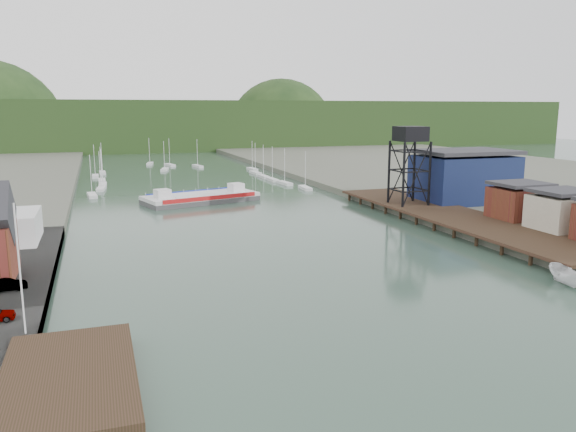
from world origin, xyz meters
TOP-DOWN VIEW (x-y plane):
  - ground at (0.00, 0.00)m, footprint 600.00×600.00m
  - east_land at (92.00, 80.00)m, footprint 120.00×400.00m
  - west_stage at (-29.00, 0.00)m, footprint 10.00×18.00m
  - east_pier at (37.00, 45.00)m, footprint 14.00×70.00m
  - flagpole at (-33.00, 10.00)m, footprint 0.16×0.16m
  - lift_tower at (35.00, 58.00)m, footprint 6.50×6.50m
  - blue_shed at (50.00, 60.00)m, footprint 20.50×14.50m
  - marina_sailboats at (0.08, 138.46)m, footprint 57.71×92.65m
  - distant_hills at (-3.98, 301.35)m, footprint 500.00×120.00m
  - chain_ferry at (-3.19, 87.20)m, footprint 28.18×17.10m
  - motorboat at (28.42, 9.10)m, footprint 3.93×6.74m
  - car_west_b at (-36.23, 24.00)m, footprint 4.19×1.86m

SIDE VIEW (x-z plane):
  - ground at x=0.00m, z-range 0.00..0.00m
  - east_land at x=92.00m, z-range -1.60..1.60m
  - marina_sailboats at x=0.08m, z-range -0.10..0.80m
  - west_stage at x=-29.00m, z-range 0.00..1.80m
  - chain_ferry at x=-3.19m, z-range -0.81..2.98m
  - motorboat at x=28.42m, z-range 0.00..2.45m
  - east_pier at x=37.00m, z-range 0.67..3.12m
  - car_west_b at x=-36.23m, z-range 1.60..2.94m
  - blue_shed at x=50.00m, z-range 1.41..12.71m
  - flagpole at x=-33.00m, z-range 1.60..13.60m
  - distant_hills at x=-3.98m, z-range -29.62..50.38m
  - lift_tower at x=35.00m, z-range 7.65..23.65m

